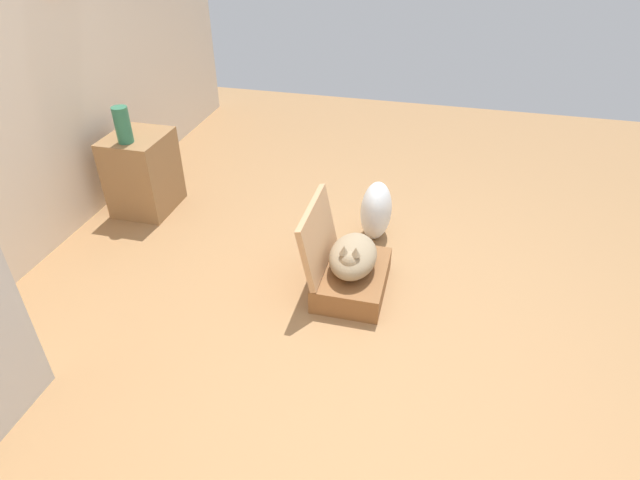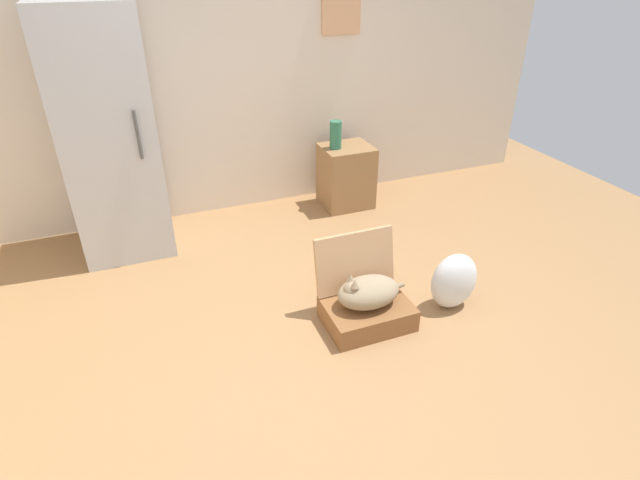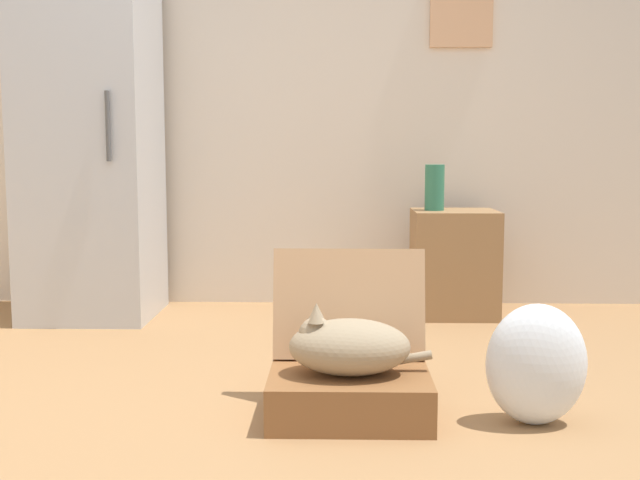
{
  "view_description": "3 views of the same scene",
  "coord_description": "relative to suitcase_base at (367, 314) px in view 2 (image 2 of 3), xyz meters",
  "views": [
    {
      "loc": [
        -2.1,
        -0.28,
        2.08
      ],
      "look_at": [
        0.25,
        0.3,
        0.44
      ],
      "focal_mm": 29.5,
      "sensor_mm": 36.0,
      "label": 1
    },
    {
      "loc": [
        -0.86,
        -2.21,
        2.16
      ],
      "look_at": [
        0.26,
        0.65,
        0.39
      ],
      "focal_mm": 28.26,
      "sensor_mm": 36.0,
      "label": 2
    },
    {
      "loc": [
        0.35,
        -2.53,
        0.94
      ],
      "look_at": [
        0.28,
        0.77,
        0.55
      ],
      "focal_mm": 44.48,
      "sensor_mm": 36.0,
      "label": 3
    }
  ],
  "objects": [
    {
      "name": "ground_plane",
      "position": [
        -0.39,
        -0.13,
        -0.08
      ],
      "size": [
        7.68,
        7.68,
        0.0
      ],
      "primitive_type": "plane",
      "color": "#9E7247",
      "rests_on": "ground"
    },
    {
      "name": "wall_back",
      "position": [
        -0.39,
        2.13,
        1.22
      ],
      "size": [
        6.4,
        0.15,
        2.6
      ],
      "color": "beige",
      "rests_on": "ground"
    },
    {
      "name": "suitcase_base",
      "position": [
        0.0,
        0.0,
        0.0
      ],
      "size": [
        0.56,
        0.41,
        0.16
      ],
      "primitive_type": "cube",
      "color": "brown",
      "rests_on": "ground"
    },
    {
      "name": "suitcase_lid",
      "position": [
        0.0,
        0.22,
        0.28
      ],
      "size": [
        0.56,
        0.12,
        0.41
      ],
      "primitive_type": "cube",
      "rotation": [
        1.37,
        0.0,
        0.0
      ],
      "color": "tan",
      "rests_on": "suitcase_base"
    },
    {
      "name": "cat",
      "position": [
        -0.01,
        0.0,
        0.18
      ],
      "size": [
        0.5,
        0.28,
        0.24
      ],
      "color": "#998466",
      "rests_on": "suitcase_base"
    },
    {
      "name": "plastic_bag_white",
      "position": [
        0.63,
        -0.04,
        0.13
      ],
      "size": [
        0.34,
        0.21,
        0.42
      ],
      "primitive_type": "ellipsoid",
      "color": "silver",
      "rests_on": "ground"
    },
    {
      "name": "refrigerator",
      "position": [
        -1.4,
        1.67,
        0.87
      ],
      "size": [
        0.67,
        0.7,
        1.89
      ],
      "color": "#B7BABC",
      "rests_on": "ground"
    },
    {
      "name": "side_table",
      "position": [
        0.61,
        1.72,
        0.22
      ],
      "size": [
        0.46,
        0.41,
        0.59
      ],
      "primitive_type": "cube",
      "color": "olive",
      "rests_on": "ground"
    },
    {
      "name": "vase_tall",
      "position": [
        0.49,
        1.72,
        0.64
      ],
      "size": [
        0.11,
        0.11,
        0.25
      ],
      "primitive_type": "cylinder",
      "color": "#2D7051",
      "rests_on": "side_table"
    }
  ]
}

